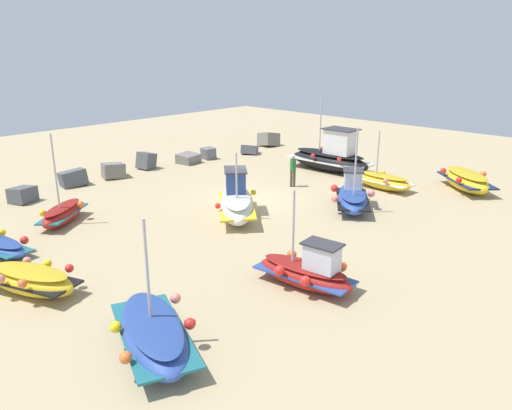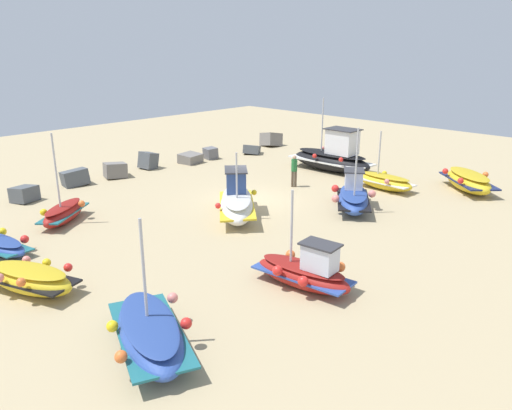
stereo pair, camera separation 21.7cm
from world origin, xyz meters
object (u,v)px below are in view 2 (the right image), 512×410
object	(u,v)px
fishing_boat_8	(30,279)
person_walking	(294,169)
fishing_boat_0	(64,213)
fishing_boat_7	(385,182)
fishing_boat_1	(333,157)
fishing_boat_9	(150,333)
fishing_boat_3	(305,272)
fishing_boat_6	(468,181)
fishing_boat_4	(353,197)
fishing_boat_5	(237,202)

from	to	relation	value
fishing_boat_8	person_walking	distance (m)	15.08
fishing_boat_0	fishing_boat_7	bearing A→B (deg)	-63.80
fishing_boat_1	fishing_boat_9	size ratio (longest dim) A/B	1.27
fishing_boat_3	person_walking	bearing A→B (deg)	125.66
fishing_boat_7	fishing_boat_8	world-z (taller)	fishing_boat_7
fishing_boat_0	fishing_boat_6	bearing A→B (deg)	-68.30
fishing_boat_1	fishing_boat_7	size ratio (longest dim) A/B	1.68
fishing_boat_1	fishing_boat_4	bearing A→B (deg)	-47.38
fishing_boat_6	fishing_boat_7	xyz separation A→B (m)	(-2.84, 3.23, -0.10)
fishing_boat_3	fishing_boat_9	distance (m)	5.45
fishing_boat_4	fishing_boat_6	world-z (taller)	fishing_boat_4
fishing_boat_1	fishing_boat_5	size ratio (longest dim) A/B	1.26
fishing_boat_1	person_walking	bearing A→B (deg)	-83.03
fishing_boat_1	fishing_boat_5	world-z (taller)	fishing_boat_1
fishing_boat_7	fishing_boat_9	distance (m)	17.42
fishing_boat_0	fishing_boat_5	xyz separation A→B (m)	(5.81, -4.77, 0.24)
fishing_boat_4	fishing_boat_9	distance (m)	13.45
fishing_boat_4	fishing_boat_9	size ratio (longest dim) A/B	0.93
person_walking	fishing_boat_8	bearing A→B (deg)	147.77
fishing_boat_0	fishing_boat_7	size ratio (longest dim) A/B	1.24
fishing_boat_6	fishing_boat_8	distance (m)	21.40
fishing_boat_1	fishing_boat_3	size ratio (longest dim) A/B	1.53
fishing_boat_6	person_walking	size ratio (longest dim) A/B	2.23
fishing_boat_3	fishing_boat_7	bearing A→B (deg)	102.75
fishing_boat_0	fishing_boat_1	xyz separation A→B (m)	(15.59, -2.93, 0.41)
fishing_boat_1	fishing_boat_7	distance (m)	4.61
fishing_boat_8	fishing_boat_6	bearing A→B (deg)	55.96
fishing_boat_3	person_walking	size ratio (longest dim) A/B	2.01
fishing_boat_6	fishing_boat_8	world-z (taller)	fishing_boat_6
fishing_boat_5	fishing_boat_6	size ratio (longest dim) A/B	1.10
fishing_boat_6	fishing_boat_7	distance (m)	4.30
fishing_boat_3	fishing_boat_5	bearing A→B (deg)	147.36
fishing_boat_4	fishing_boat_8	world-z (taller)	fishing_boat_4
fishing_boat_1	fishing_boat_9	bearing A→B (deg)	-68.11
fishing_boat_0	fishing_boat_3	world-z (taller)	fishing_boat_0
fishing_boat_5	fishing_boat_0	bearing A→B (deg)	92.47
fishing_boat_8	person_walking	size ratio (longest dim) A/B	1.97
fishing_boat_7	person_walking	world-z (taller)	fishing_boat_7
fishing_boat_3	fishing_boat_8	bearing A→B (deg)	-139.76
person_walking	fishing_boat_3	bearing A→B (deg)	-177.54
fishing_boat_6	fishing_boat_9	xyz separation A→B (m)	(-19.94, -0.09, -0.08)
fishing_boat_8	person_walking	xyz separation A→B (m)	(14.96, 1.86, 0.56)
fishing_boat_1	fishing_boat_6	size ratio (longest dim) A/B	1.39
fishing_boat_3	person_walking	xyz separation A→B (m)	(8.73, 7.80, 0.47)
fishing_boat_5	person_walking	size ratio (longest dim) A/B	2.44
fishing_boat_4	fishing_boat_7	distance (m)	3.98
fishing_boat_8	fishing_boat_9	size ratio (longest dim) A/B	0.81
fishing_boat_0	fishing_boat_9	distance (m)	11.03
fishing_boat_5	fishing_boat_4	bearing A→B (deg)	-83.21
fishing_boat_0	fishing_boat_6	distance (m)	20.07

